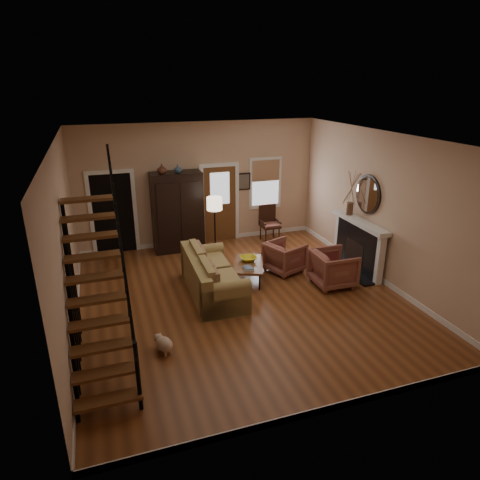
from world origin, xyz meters
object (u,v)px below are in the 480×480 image
object	(u,v)px
sofa	(213,275)
side_chair	(270,224)
coffee_table	(249,272)
floor_lamp	(215,229)
armchair_left	(333,268)
armchair_right	(285,257)
armoire	(177,212)

from	to	relation	value
sofa	side_chair	distance (m)	3.46
coffee_table	side_chair	world-z (taller)	side_chair
floor_lamp	armchair_left	bearing A→B (deg)	-46.18
sofa	coffee_table	size ratio (longest dim) A/B	2.05
sofa	armchair_right	distance (m)	1.97
sofa	floor_lamp	size ratio (longest dim) A/B	1.37
sofa	armchair_right	xyz separation A→B (m)	(1.90, 0.53, -0.05)
coffee_table	side_chair	distance (m)	2.63
armoire	floor_lamp	xyz separation A→B (m)	(0.73, -1.03, -0.23)
coffee_table	armchair_right	xyz separation A→B (m)	(0.97, 0.19, 0.16)
coffee_table	armchair_right	distance (m)	1.00
side_chair	coffee_table	bearing A→B (deg)	-122.99
armchair_right	floor_lamp	xyz separation A→B (m)	(-1.37, 1.17, 0.45)
armchair_right	side_chair	world-z (taller)	side_chair
armoire	side_chair	bearing A→B (deg)	-4.48
sofa	floor_lamp	bearing A→B (deg)	74.31
coffee_table	side_chair	bearing A→B (deg)	57.01
armoire	floor_lamp	distance (m)	1.28
sofa	floor_lamp	world-z (taller)	floor_lamp
armchair_left	floor_lamp	distance (m)	3.05
armoire	armchair_left	size ratio (longest dim) A/B	2.39
sofa	armchair_left	world-z (taller)	sofa
floor_lamp	side_chair	world-z (taller)	floor_lamp
sofa	side_chair	bearing A→B (deg)	48.66
floor_lamp	armchair_right	bearing A→B (deg)	-40.57
coffee_table	armchair_left	xyz separation A→B (m)	(1.69, -0.82, 0.19)
side_chair	armchair_left	bearing A→B (deg)	-84.86
floor_lamp	side_chair	distance (m)	2.02
sofa	armchair_right	world-z (taller)	sofa
coffee_table	sofa	bearing A→B (deg)	-159.52
armchair_left	side_chair	bearing A→B (deg)	6.31
armchair_left	armchair_right	size ratio (longest dim) A/B	1.09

